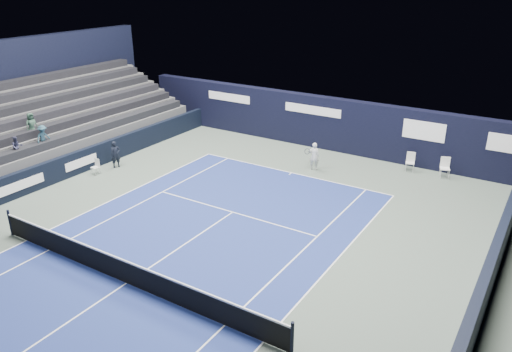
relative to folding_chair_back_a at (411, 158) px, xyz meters
The scene contains 13 objects.
ground 14.54m from the folding_chair_back_a, 110.75° to the right, with size 48.00×48.00×0.00m, color #4D5B52.
court_surface 16.43m from the folding_chair_back_a, 108.28° to the right, with size 10.97×23.77×0.01m, color navy.
enclosure_wall_right 10.98m from the folding_chair_back_a, 60.82° to the right, with size 0.30×22.00×1.80m, color black.
folding_chair_back_a is the anchor object (origin of this frame).
folding_chair_back_b 1.78m from the folding_chair_back_a, ahead, with size 0.60×0.59×1.07m.
line_judge_chair 16.58m from the folding_chair_back_a, 146.11° to the right, with size 0.38×0.37×0.83m.
line_judge 15.78m from the folding_chair_back_a, 149.51° to the right, with size 0.53×0.35×1.46m, color black.
court_markings 16.43m from the folding_chair_back_a, 108.28° to the right, with size 11.03×23.83×0.00m.
tennis_net 16.41m from the folding_chair_back_a, 108.28° to the right, with size 12.90×0.10×1.10m.
back_sponsor_wall 5.30m from the folding_chair_back_a, 169.91° to the left, with size 26.00×0.63×3.10m.
side_barrier_left 17.52m from the folding_chair_back_a, 146.73° to the right, with size 0.33×22.00×1.20m.
spectator_stand 20.37m from the folding_chair_back_a, 154.97° to the right, with size 6.00×18.00×6.40m.
tennis_player 5.12m from the folding_chair_back_a, 149.38° to the right, with size 0.64×0.87×1.50m.
Camera 1 is at (11.37, -9.78, 9.88)m, focal length 35.00 mm.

